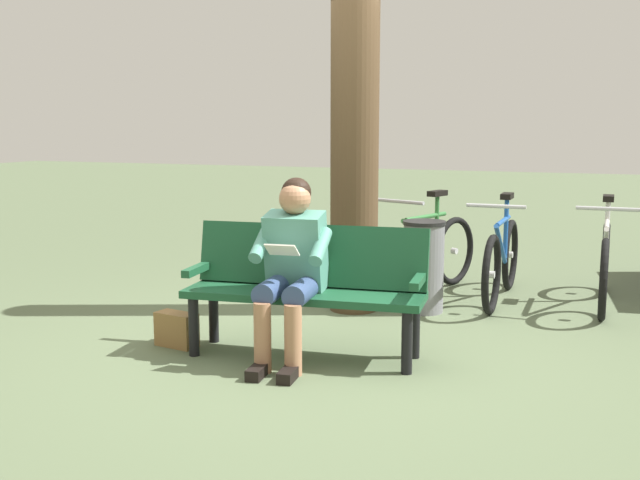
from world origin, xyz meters
The scene contains 9 objects.
ground_plane centered at (0.00, 0.00, 0.00)m, with size 40.00×40.00×0.00m, color #566647.
bench centered at (0.00, 0.03, 0.51)m, with size 1.64×0.65×0.87m.
person_reading centered at (0.04, 0.20, 0.66)m, with size 0.52×0.79×1.20m.
handbag centered at (0.92, 0.21, 0.12)m, with size 0.30×0.14×0.24m, color olive.
tree_trunk centered at (0.10, -1.26, 1.53)m, with size 0.40×0.40×3.05m, color #4C3823.
litter_bin centered at (-0.46, -1.40, 0.38)m, with size 0.35×0.35×0.76m.
bicycle_silver centered at (-1.85, -2.14, 0.36)m, with size 0.48×1.68×0.94m.
bicycle_blue centered at (-1.00, -2.02, 0.36)m, with size 0.48×1.68×0.94m.
bicycle_orange centered at (-0.31, -2.07, 0.36)m, with size 0.68×1.60×0.94m.
Camera 1 is at (-1.91, 4.70, 1.56)m, focal length 43.09 mm.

